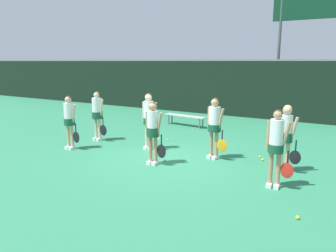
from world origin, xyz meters
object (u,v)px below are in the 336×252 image
Objects in this scene: bench_courtside at (185,117)px; player_0 at (69,118)px; player_3 at (97,112)px; player_5 at (215,123)px; tennis_ball_5 at (298,217)px; tennis_ball_4 at (260,157)px; tennis_ball_2 at (168,140)px; scoreboard at (319,12)px; tennis_ball_3 at (165,160)px; player_4 at (149,116)px; player_6 at (286,133)px; tennis_ball_0 at (263,160)px; player_1 at (153,128)px; player_2 at (276,143)px.

bench_courtside is 5.46m from player_0.
player_3 is 4.41m from player_5.
tennis_ball_4 is at bearing 115.86° from tennis_ball_5.
scoreboard is at bearing 64.40° from tennis_ball_2.
tennis_ball_2 is at bearing -115.60° from scoreboard.
bench_courtside is 29.71× the size of tennis_ball_3.
tennis_ball_4 is at bearing 38.46° from tennis_ball_3.
player_5 reaches higher than tennis_ball_2.
player_4 is (0.84, -3.98, 0.67)m from bench_courtside.
player_5 is 3.99m from tennis_ball_5.
player_5 is at bearing -45.70° from bench_courtside.
tennis_ball_0 is (-0.71, 0.63, -0.98)m from player_6.
tennis_ball_3 is at bearing 2.68° from player_0.
tennis_ball_0 is 1.02× the size of tennis_ball_5.
player_4 reaches higher than tennis_ball_2.
scoreboard is 93.36× the size of tennis_ball_3.
player_1 is at bearing -120.77° from player_5.
tennis_ball_2 is (-4.26, 1.27, -0.98)m from player_6.
player_1 is 25.38× the size of tennis_ball_3.
player_2 is 6.57m from player_3.
tennis_ball_4 is (-0.86, 0.87, -0.99)m from player_6.
player_4 is at bearing 0.80° from player_3.
player_1 is at bearing -66.73° from tennis_ball_2.
tennis_ball_3 is (1.22, -2.14, 0.00)m from tennis_ball_2.
player_2 is 2.44m from player_5.
scoreboard reaches higher than player_6.
player_1 is at bearing -3.67° from player_0.
player_4 reaches higher than tennis_ball_3.
player_4 is 26.44× the size of tennis_ball_3.
tennis_ball_5 is (0.75, -1.33, -0.99)m from player_2.
tennis_ball_2 is at bearing 46.29° from player_0.
tennis_ball_3 is at bearing 170.80° from player_2.
tennis_ball_2 is (0.76, -2.70, -0.37)m from bench_courtside.
bench_courtside is 1.16× the size of player_3.
bench_courtside is 6.43m from player_6.
player_2 reaches higher than tennis_ball_3.
player_0 is at bearing -172.69° from tennis_ball_3.
player_0 is 25.44× the size of tennis_ball_2.
player_6 is 24.28× the size of tennis_ball_5.
bench_courtside is at bearing 131.75° from tennis_ball_5.
tennis_ball_0 is at bearing 32.63° from tennis_ball_3.
tennis_ball_5 reaches higher than tennis_ball_3.
tennis_ball_0 reaches higher than tennis_ball_2.
player_0 is 3.16m from player_1.
bench_courtside is 7.28m from player_2.
player_5 is 1.77m from tennis_ball_3.
scoreboard is 3.70× the size of player_0.
bench_courtside is at bearing 105.66° from tennis_ball_2.
player_5 reaches higher than player_3.
tennis_ball_5 is at bearing -64.56° from tennis_ball_0.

